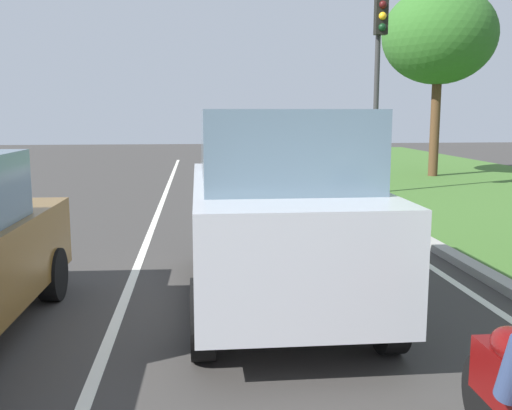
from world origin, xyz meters
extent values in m
plane|color=#383533|center=(0.00, 14.00, 0.00)|extent=(60.00, 60.00, 0.00)
cube|color=silver|center=(-0.70, 14.00, 0.00)|extent=(0.12, 32.00, 0.01)
cube|color=silver|center=(3.60, 14.00, 0.00)|extent=(0.12, 32.00, 0.01)
cube|color=#9E9B93|center=(4.10, 14.00, 0.06)|extent=(0.24, 48.00, 0.12)
cube|color=#B7BABF|center=(1.11, 8.60, 0.93)|extent=(1.91, 4.51, 1.10)
cube|color=slate|center=(1.11, 8.45, 1.88)|extent=(1.71, 2.70, 0.80)
cylinder|color=black|center=(0.24, 10.14, 0.38)|extent=(0.22, 0.76, 0.76)
cylinder|color=black|center=(1.99, 10.13, 0.38)|extent=(0.22, 0.76, 0.76)
cylinder|color=black|center=(0.23, 7.08, 0.38)|extent=(0.22, 0.76, 0.76)
cylinder|color=black|center=(1.98, 7.07, 0.38)|extent=(0.22, 0.76, 0.76)
cylinder|color=black|center=(-1.55, 8.97, 0.32)|extent=(0.24, 0.65, 0.64)
cylinder|color=black|center=(2.18, 5.53, 0.30)|extent=(0.11, 0.60, 0.60)
cylinder|color=#2D2D2D|center=(5.00, 17.52, 2.68)|extent=(0.14, 0.14, 5.36)
cube|color=black|center=(5.00, 17.32, 4.69)|extent=(0.32, 0.24, 0.90)
sphere|color=#3F0F0F|center=(5.00, 17.19, 4.97)|extent=(0.20, 0.20, 0.20)
sphere|color=#F2AD19|center=(5.00, 17.19, 4.69)|extent=(0.20, 0.20, 0.20)
sphere|color=black|center=(5.00, 17.19, 4.41)|extent=(0.20, 0.20, 0.20)
cylinder|color=#4C331E|center=(8.33, 21.54, 1.68)|extent=(0.32, 0.32, 3.36)
ellipsoid|color=#2D6023|center=(8.33, 21.54, 4.78)|extent=(3.79, 3.79, 3.22)
camera|label=1|loc=(0.21, 1.89, 2.26)|focal=41.38mm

